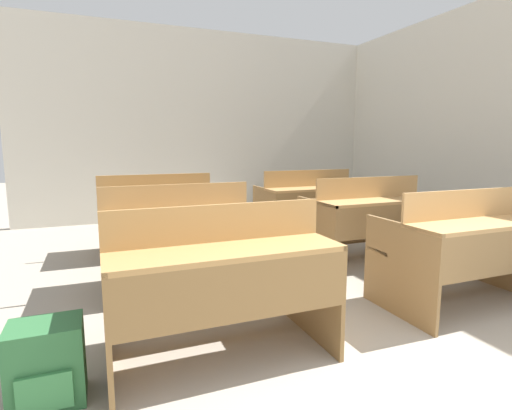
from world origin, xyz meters
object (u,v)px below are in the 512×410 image
bench_second_right (369,218)px  schoolbag (47,364)px  bench_second_left (178,234)px  bench_front_left (220,278)px  bench_third_left (157,212)px  wastepaper_bin (380,211)px  bench_front_right (468,245)px  bench_third_right (309,202)px

bench_second_right → schoolbag: (-3.00, -1.39, -0.29)m
bench_second_left → bench_front_left: bearing=-90.0°
bench_third_left → schoolbag: size_ratio=3.18×
bench_front_left → schoolbag: bearing=-173.7°
bench_second_left → bench_second_right: (2.07, 0.01, 0.00)m
bench_second_right → wastepaper_bin: (1.81, 2.04, -0.35)m
bench_second_right → wastepaper_bin: size_ratio=4.65×
wastepaper_bin → bench_second_left: bearing=-152.1°
bench_second_left → bench_third_left: bearing=90.1°
bench_second_left → bench_third_left: (-0.00, 1.28, 0.00)m
bench_front_right → bench_third_left: same height
bench_third_right → wastepaper_bin: bearing=22.5°
bench_third_left → bench_third_right: same height
bench_third_left → wastepaper_bin: (3.88, 0.77, -0.35)m
bench_front_left → schoolbag: bench_front_left is taller
bench_front_left → bench_front_right: same height
wastepaper_bin → schoolbag: size_ratio=0.68×
bench_third_right → schoolbag: size_ratio=3.18×
bench_second_left → schoolbag: bench_second_left is taller
bench_front_left → bench_front_right: bearing=0.7°
bench_second_left → wastepaper_bin: size_ratio=4.65×
bench_front_left → bench_third_right: (2.04, 2.57, 0.00)m
schoolbag → bench_third_left: bearing=70.8°
bench_third_left → bench_third_right: 2.04m
bench_front_left → bench_third_right: size_ratio=1.00×
bench_front_left → bench_second_right: same height
bench_second_left → bench_third_left: same height
bench_front_right → bench_second_right: bearing=88.6°
bench_front_left → bench_third_right: bearing=51.5°
schoolbag → bench_third_right: bearing=42.0°
bench_front_left → wastepaper_bin: (3.88, 3.33, -0.35)m
bench_third_right → bench_front_left: bearing=-128.5°
bench_third_left → bench_third_right: bearing=0.3°
bench_second_right → bench_third_right: 1.28m
bench_front_right → schoolbag: (-2.97, -0.13, -0.29)m
bench_front_left → bench_front_right: size_ratio=1.00×
bench_front_left → bench_second_left: 1.28m
bench_second_left → wastepaper_bin: bench_second_left is taller
bench_front_left → bench_third_right: same height
wastepaper_bin → bench_second_right: bearing=-131.6°
bench_second_right → bench_front_right: bearing=-91.4°
bench_front_left → bench_second_right: bearing=31.9°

